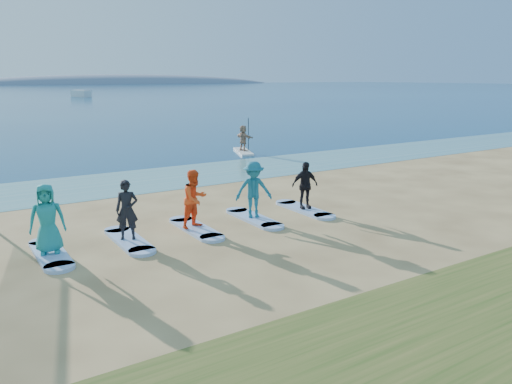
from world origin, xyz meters
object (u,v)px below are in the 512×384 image
surfboard_2 (196,228)px  surfboard_3 (254,218)px  paddleboard (243,152)px  paddleboarder (243,138)px  student_2 (195,199)px  student_3 (254,190)px  surfboard_4 (304,209)px  boat_offshore_b (81,97)px  student_0 (47,219)px  surfboard_0 (51,254)px  surfboard_1 (129,240)px  student_4 (305,185)px  student_1 (127,210)px

surfboard_2 → surfboard_3: bearing=0.0°
paddleboard → paddleboarder: paddleboarder is taller
student_2 → student_3: student_3 is taller
surfboard_4 → paddleboard: bearing=67.7°
surfboard_2 → boat_offshore_b: bearing=78.1°
paddleboarder → student_0: size_ratio=0.85×
surfboard_0 → surfboard_4: size_ratio=1.00×
student_3 → surfboard_2: bearing=-158.2°
surfboard_1 → student_2: (2.00, 0.00, 0.89)m
paddleboarder → student_3: bearing=142.5°
surfboard_1 → surfboard_3: bearing=0.0°
paddleboarder → student_2: (-9.03, -12.27, 0.08)m
boat_offshore_b → surfboard_3: boat_offshore_b is taller
boat_offshore_b → student_4: student_4 is taller
surfboard_1 → surfboard_4: (6.00, 0.00, 0.00)m
student_0 → surfboard_1: bearing=12.0°
boat_offshore_b → student_3: student_3 is taller
student_1 → student_4: 6.00m
surfboard_2 → student_2: bearing=0.0°
paddleboard → surfboard_0: size_ratio=1.36×
paddleboarder → student_0: student_0 is taller
surfboard_1 → student_1: 0.85m
surfboard_1 → student_4: (6.00, 0.00, 0.83)m
surfboard_0 → surfboard_2: (4.00, 0.00, 0.00)m
surfboard_4 → student_4: student_4 is taller
surfboard_2 → student_3: size_ratio=1.25×
surfboard_2 → surfboard_4: 4.00m
surfboard_2 → student_2: student_2 is taller
paddleboarder → surfboard_3: 14.17m
boat_offshore_b → student_3: bearing=-120.0°
student_0 → surfboard_3: bearing=12.0°
student_1 → paddleboard: bearing=72.6°
student_2 → student_3: bearing=-16.5°
paddleboard → surfboard_0: (-13.03, -12.27, -0.01)m
surfboard_2 → student_3: student_3 is taller
student_1 → surfboard_4: student_1 is taller
boat_offshore_b → surfboard_2: boat_offshore_b is taller
paddleboarder → student_4: bearing=150.0°
paddleboard → student_4: (-5.02, -12.27, 0.81)m
paddleboard → student_0: 17.92m
boat_offshore_b → student_4: size_ratio=3.31×
surfboard_2 → surfboard_4: same height
student_3 → student_4: size_ratio=1.12×
student_3 → student_0: bearing=-158.2°
surfboard_2 → student_2: 0.89m
surfboard_4 → student_1: bearing=180.0°
paddleboard → student_2: bearing=-105.7°
student_2 → student_4: bearing=-16.5°
surfboard_2 → student_3: bearing=0.0°
student_2 → student_4: size_ratio=1.08×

